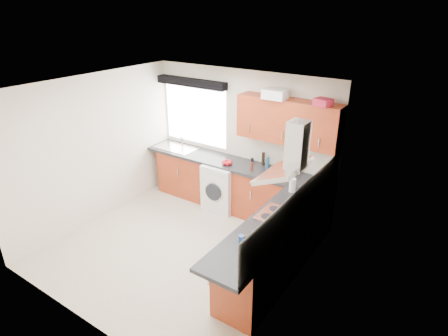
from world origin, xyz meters
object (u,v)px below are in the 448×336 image
Objects in this scene: oven at (277,246)px; upper_cabinets at (288,121)px; extractor_hood at (290,158)px; washing_machine at (223,186)px.

oven is 0.50× the size of upper_cabinets.
oven is at bearing -67.46° from upper_cabinets.
oven is 1.35m from extractor_hood.
oven is at bearing -34.63° from washing_machine.
washing_machine is (-1.75, 1.10, -1.33)m from extractor_hood.
extractor_hood reaches higher than oven.
oven is 0.97× the size of washing_machine.
upper_cabinets is 1.76m from washing_machine.
upper_cabinets reaches higher than oven.
oven is at bearing 180.00° from extractor_hood.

